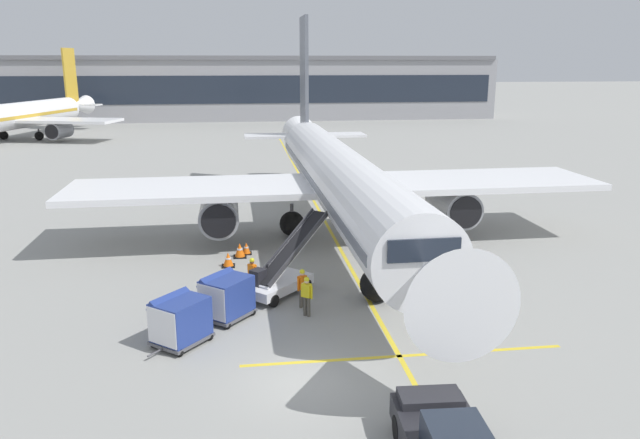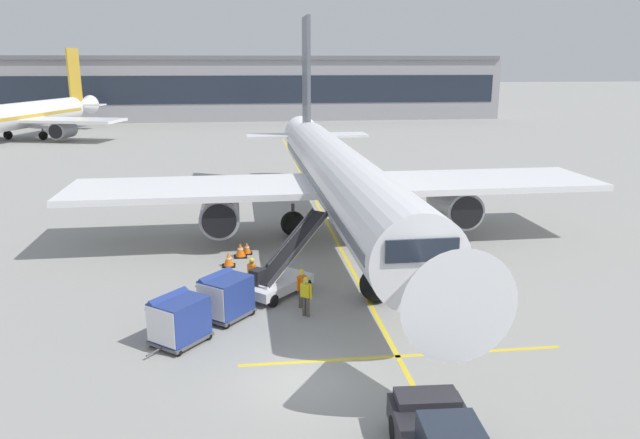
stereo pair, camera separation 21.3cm
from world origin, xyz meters
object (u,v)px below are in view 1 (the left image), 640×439
(safety_cone_engine_keepout, at_px, (246,248))
(safety_cone_nose_mark, at_px, (240,250))
(distant_airplane, at_px, (16,117))
(belt_loader, at_px, (281,275))
(baggage_cart_second, at_px, (180,319))
(ground_crew_marshaller, at_px, (302,286))
(parked_airplane, at_px, (338,178))
(ground_crew_wingwalker, at_px, (252,273))
(safety_cone_wingtip, at_px, (228,260))
(ground_crew_by_carts, at_px, (210,298))
(ground_crew_by_loader, at_px, (307,294))
(baggage_cart_lead, at_px, (226,296))

(safety_cone_engine_keepout, bearing_deg, safety_cone_nose_mark, -124.13)
(safety_cone_nose_mark, bearing_deg, distant_airplane, 118.22)
(belt_loader, height_order, safety_cone_engine_keepout, belt_loader)
(baggage_cart_second, distance_m, ground_crew_marshaller, 5.76)
(parked_airplane, bearing_deg, baggage_cart_second, -121.33)
(ground_crew_marshaller, xyz_separation_m, ground_crew_wingwalker, (-2.12, 1.85, 0.00))
(safety_cone_nose_mark, bearing_deg, safety_cone_wingtip, -112.08)
(ground_crew_by_carts, height_order, ground_crew_marshaller, same)
(belt_loader, distance_m, distant_airplane, 68.83)
(baggage_cart_second, bearing_deg, ground_crew_wingwalker, 59.30)
(ground_crew_by_loader, relative_size, distant_airplane, 0.05)
(belt_loader, distance_m, ground_crew_marshaller, 1.93)
(parked_airplane, relative_size, distant_airplane, 1.11)
(belt_loader, relative_size, safety_cone_engine_keepout, 6.91)
(ground_crew_marshaller, bearing_deg, baggage_cart_lead, -166.67)
(baggage_cart_second, distance_m, distant_airplane, 71.32)
(ground_crew_by_loader, xyz_separation_m, distant_airplane, (-32.50, 63.83, 2.25))
(ground_crew_by_loader, height_order, ground_crew_wingwalker, same)
(safety_cone_wingtip, bearing_deg, distant_airplane, 117.10)
(ground_crew_by_carts, bearing_deg, ground_crew_wingwalker, 57.69)
(baggage_cart_lead, bearing_deg, safety_cone_wingtip, 90.24)
(parked_airplane, relative_size, ground_crew_marshaller, 23.49)
(ground_crew_by_loader, xyz_separation_m, safety_cone_nose_mark, (-2.77, 8.44, -0.61))
(belt_loader, bearing_deg, parked_airplane, 65.20)
(baggage_cart_lead, height_order, ground_crew_marshaller, baggage_cart_lead)
(parked_airplane, relative_size, baggage_cart_second, 15.71)
(baggage_cart_second, bearing_deg, safety_cone_nose_mark, 77.65)
(ground_crew_by_loader, distance_m, distant_airplane, 71.66)
(ground_crew_wingwalker, bearing_deg, safety_cone_nose_mark, 95.77)
(ground_crew_by_loader, relative_size, safety_cone_nose_mark, 2.20)
(safety_cone_engine_keepout, bearing_deg, baggage_cart_lead, -96.14)
(ground_crew_by_carts, height_order, safety_cone_wingtip, ground_crew_by_carts)
(ground_crew_by_carts, bearing_deg, safety_cone_wingtip, 85.06)
(ground_crew_by_loader, bearing_deg, ground_crew_wingwalker, 127.89)
(parked_airplane, bearing_deg, distant_airplane, 124.26)
(ground_crew_by_carts, bearing_deg, parked_airplane, 58.17)
(ground_crew_marshaller, bearing_deg, belt_loader, 115.21)
(belt_loader, height_order, baggage_cart_second, belt_loader)
(safety_cone_nose_mark, bearing_deg, baggage_cart_second, -102.35)
(baggage_cart_lead, bearing_deg, parked_airplane, 60.07)
(baggage_cart_second, distance_m, ground_crew_by_loader, 5.41)
(ground_crew_by_loader, relative_size, safety_cone_wingtip, 2.28)
(ground_crew_by_loader, height_order, safety_cone_nose_mark, ground_crew_by_loader)
(belt_loader, relative_size, baggage_cart_second, 1.75)
(belt_loader, height_order, ground_crew_by_loader, belt_loader)
(ground_crew_by_carts, bearing_deg, baggage_cart_second, -118.31)
(ground_crew_by_loader, distance_m, ground_crew_wingwalker, 3.58)
(baggage_cart_second, xyz_separation_m, ground_crew_marshaller, (4.96, 2.94, -0.00))
(baggage_cart_lead, relative_size, ground_crew_by_carts, 1.50)
(parked_airplane, height_order, safety_cone_nose_mark, parked_airplane)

